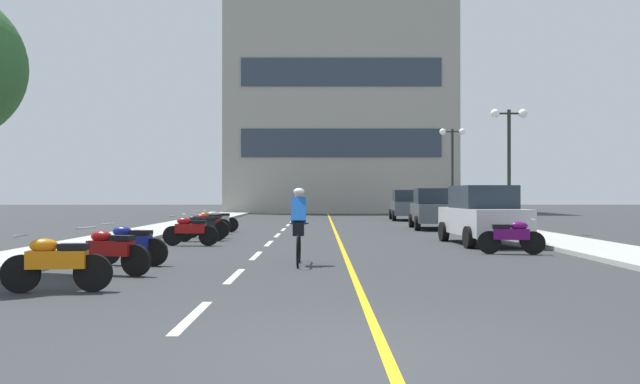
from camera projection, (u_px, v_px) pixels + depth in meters
ground_plane at (328, 231)px, 26.99m from camera, size 140.00×140.00×0.00m
curb_left at (175, 226)px, 29.98m from camera, size 2.40×72.00×0.12m
curb_right at (479, 226)px, 30.00m from camera, size 2.40×72.00×0.12m
lane_dash_0 at (191, 317)px, 7.99m from camera, size 0.14×2.20×0.01m
lane_dash_1 at (234, 276)px, 11.99m from camera, size 0.14×2.20×0.01m
lane_dash_2 at (255, 256)px, 15.99m from camera, size 0.14×2.20×0.01m
lane_dash_3 at (268, 243)px, 19.99m from camera, size 0.14×2.20×0.01m
lane_dash_4 at (276, 235)px, 23.99m from camera, size 0.14×2.20×0.01m
lane_dash_5 at (282, 229)px, 27.99m from camera, size 0.14×2.20×0.01m
lane_dash_6 at (287, 225)px, 31.99m from camera, size 0.14×2.20×0.01m
lane_dash_7 at (291, 222)px, 35.99m from camera, size 0.14×2.20×0.01m
lane_dash_8 at (293, 219)px, 39.99m from camera, size 0.14×2.20×0.01m
lane_dash_9 at (296, 217)px, 43.99m from camera, size 0.14×2.20×0.01m
lane_dash_10 at (298, 215)px, 47.99m from camera, size 0.14×2.20×0.01m
lane_dash_11 at (299, 213)px, 51.99m from camera, size 0.14×2.20×0.01m
centre_line_yellow at (332, 227)px, 29.99m from camera, size 0.12×66.00×0.01m
office_building at (339, 104)px, 55.63m from camera, size 19.20×9.31×19.03m
street_lamp_mid at (508, 141)px, 25.07m from camera, size 1.46×0.36×4.81m
street_lamp_far at (451, 153)px, 35.70m from camera, size 1.46×0.36×5.15m
parked_car_near at (481, 215)px, 19.63m from camera, size 2.14×4.30×1.82m
parked_car_mid at (432, 209)px, 28.43m from camera, size 2.10×4.28×1.82m
parked_car_far at (406, 205)px, 38.19m from camera, size 2.08×4.27×1.82m
motorcycle_0 at (55, 263)px, 9.98m from camera, size 1.70×0.60×0.92m
motorcycle_1 at (109, 251)px, 12.08m from camera, size 1.66×0.72×0.92m
motorcycle_2 at (129, 244)px, 13.78m from camera, size 1.69×0.62×0.92m
motorcycle_3 at (511, 236)px, 16.37m from camera, size 1.70×0.60×0.92m
motorcycle_4 at (189, 230)px, 19.09m from camera, size 1.70×0.60×0.92m
motorcycle_5 at (200, 227)px, 20.95m from camera, size 1.63×0.81×0.92m
motorcycle_6 at (205, 225)px, 22.53m from camera, size 1.68×0.65×0.92m
motorcycle_7 at (208, 222)px, 24.55m from camera, size 1.70×0.60×0.92m
motorcycle_8 at (217, 221)px, 26.00m from camera, size 1.65×0.77×0.92m
cyclist_rider at (298, 224)px, 13.91m from camera, size 0.42×1.77×1.71m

